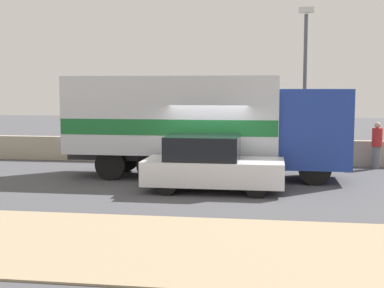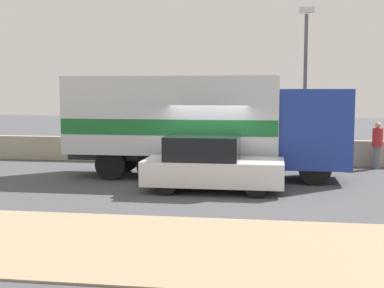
% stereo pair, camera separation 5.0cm
% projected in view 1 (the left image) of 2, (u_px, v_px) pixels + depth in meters
% --- Properties ---
extents(ground_plane, '(80.00, 80.00, 0.00)m').
position_uv_depth(ground_plane, '(205.00, 188.00, 16.23)').
color(ground_plane, '#47474C').
extents(dirt_shoulder_foreground, '(60.00, 4.43, 0.04)m').
position_uv_depth(dirt_shoulder_foreground, '(167.00, 245.00, 10.30)').
color(dirt_shoulder_foreground, '#9E896B').
rests_on(dirt_shoulder_foreground, ground_plane).
extents(stone_wall_backdrop, '(60.00, 0.35, 0.99)m').
position_uv_depth(stone_wall_backdrop, '(222.00, 151.00, 21.63)').
color(stone_wall_backdrop, '#A39984').
rests_on(stone_wall_backdrop, ground_plane).
extents(street_lamp, '(0.56, 0.28, 6.05)m').
position_uv_depth(street_lamp, '(305.00, 74.00, 20.28)').
color(street_lamp, '#4C4C51').
rests_on(street_lamp, ground_plane).
extents(box_truck, '(9.37, 2.46, 3.42)m').
position_uv_depth(box_truck, '(198.00, 121.00, 18.04)').
color(box_truck, navy).
rests_on(box_truck, ground_plane).
extents(car_hatchback, '(4.09, 1.82, 1.64)m').
position_uv_depth(car_hatchback, '(210.00, 165.00, 15.73)').
color(car_hatchback, silver).
rests_on(car_hatchback, ground_plane).
extents(pedestrian, '(0.38, 0.38, 1.77)m').
position_uv_depth(pedestrian, '(377.00, 144.00, 20.11)').
color(pedestrian, slate).
rests_on(pedestrian, ground_plane).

